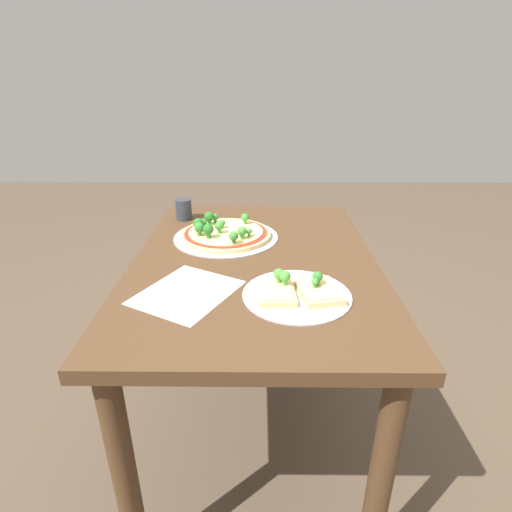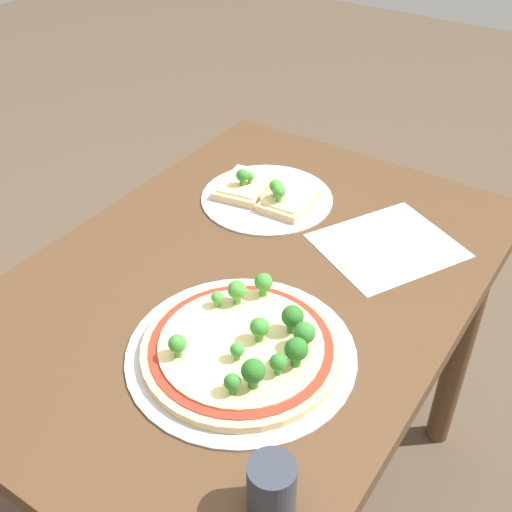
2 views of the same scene
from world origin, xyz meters
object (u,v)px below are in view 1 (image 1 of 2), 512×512
at_px(pizza_tray_slice, 298,291).
at_px(dining_table, 255,291).
at_px(drinking_cup, 184,209).
at_px(pizza_tray_whole, 225,233).

bearing_deg(pizza_tray_slice, dining_table, 25.71).
bearing_deg(drinking_cup, pizza_tray_whole, -138.15).
xyz_separation_m(pizza_tray_whole, drinking_cup, (0.19, 0.17, 0.02)).
relative_size(dining_table, drinking_cup, 13.10).
distance_m(dining_table, pizza_tray_slice, 0.29).
bearing_deg(drinking_cup, dining_table, -142.11).
height_order(pizza_tray_slice, drinking_cup, drinking_cup).
xyz_separation_m(dining_table, drinking_cup, (0.36, 0.28, 0.16)).
distance_m(dining_table, pizza_tray_whole, 0.24).
relative_size(pizza_tray_slice, drinking_cup, 3.48).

